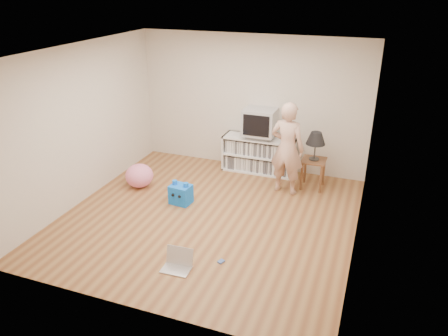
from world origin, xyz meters
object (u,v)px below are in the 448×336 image
at_px(media_unit, 259,154).
at_px(plush_pink, 139,176).
at_px(person, 287,149).
at_px(laptop, 178,263).
at_px(table_lamp, 316,139).
at_px(dvd_deck, 259,136).
at_px(side_table, 313,166).
at_px(plush_blue, 181,194).
at_px(crt_tv, 260,122).

relative_size(media_unit, plush_pink, 2.78).
distance_m(person, laptop, 2.91).
height_order(table_lamp, person, person).
bearing_deg(table_lamp, person, -142.20).
bearing_deg(dvd_deck, table_lamp, -18.27).
height_order(dvd_deck, table_lamp, table_lamp).
distance_m(dvd_deck, side_table, 1.22).
xyz_separation_m(person, plush_blue, (-1.56, -1.04, -0.65)).
xyz_separation_m(side_table, plush_blue, (-1.98, -1.37, -0.25)).
height_order(laptop, plush_pink, plush_pink).
distance_m(dvd_deck, crt_tv, 0.29).
xyz_separation_m(dvd_deck, plush_pink, (-1.85, -1.42, -0.52)).
bearing_deg(plush_pink, dvd_deck, 37.57).
xyz_separation_m(crt_tv, table_lamp, (1.12, -0.37, -0.08)).
relative_size(dvd_deck, plush_pink, 0.89).
height_order(media_unit, person, person).
distance_m(person, plush_blue, 1.98).
xyz_separation_m(crt_tv, laptop, (-0.12, -3.38, -0.95)).
height_order(side_table, person, person).
distance_m(crt_tv, plush_pink, 2.46).
xyz_separation_m(side_table, person, (-0.43, -0.33, 0.41)).
relative_size(media_unit, side_table, 2.55).
relative_size(dvd_deck, person, 0.27).
relative_size(table_lamp, person, 0.31).
bearing_deg(person, laptop, 81.04).
distance_m(dvd_deck, plush_blue, 2.02).
xyz_separation_m(person, plush_pink, (-2.54, -0.72, -0.61)).
bearing_deg(person, media_unit, -38.08).
bearing_deg(side_table, plush_pink, -160.51).
relative_size(table_lamp, plush_pink, 1.02).
bearing_deg(side_table, plush_blue, -145.31).
distance_m(crt_tv, table_lamp, 1.18).
xyz_separation_m(media_unit, table_lamp, (1.12, -0.39, 0.59)).
xyz_separation_m(dvd_deck, person, (0.69, -0.70, 0.09)).
xyz_separation_m(dvd_deck, plush_blue, (-0.86, -1.74, -0.57)).
distance_m(media_unit, dvd_deck, 0.39).
height_order(person, laptop, person).
relative_size(dvd_deck, crt_tv, 0.75).
bearing_deg(plush_pink, media_unit, 37.87).
bearing_deg(side_table, table_lamp, 0.00).
distance_m(media_unit, laptop, 3.42).
distance_m(laptop, plush_pink, 2.62).
distance_m(media_unit, plush_blue, 1.97).
distance_m(crt_tv, plush_blue, 2.12).
bearing_deg(dvd_deck, side_table, -18.27).
bearing_deg(laptop, plush_blue, 111.94).
relative_size(media_unit, laptop, 3.62).
distance_m(laptop, plush_blue, 1.81).
height_order(dvd_deck, side_table, dvd_deck).
bearing_deg(person, side_table, -134.28).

